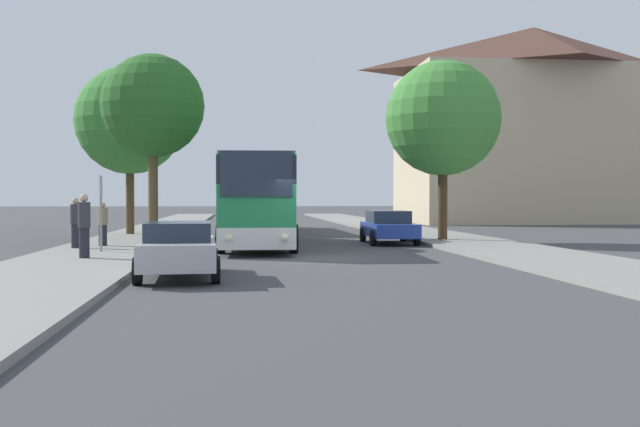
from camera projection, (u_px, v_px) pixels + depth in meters
ground_plane at (315, 258)px, 23.88m from camera, size 300.00×300.00×0.00m
sidewalk_left at (90, 258)px, 23.11m from camera, size 4.00×120.00×0.15m
sidewalk_right at (526, 254)px, 24.64m from camera, size 4.00×120.00×0.15m
building_right_background at (534, 125)px, 58.83m from camera, size 19.92×12.11×15.33m
bus_front at (258, 200)px, 29.27m from camera, size 3.09×11.73×3.42m
bus_middle at (255, 201)px, 43.28m from camera, size 2.92×12.17×3.24m
parked_car_left_curb at (178, 248)px, 17.87m from camera, size 2.07×4.49×1.35m
parked_car_right_near at (389, 226)px, 31.45m from camera, size 2.06×4.66×1.38m
bus_stop_sign at (101, 204)px, 24.62m from camera, size 0.08×0.45×2.52m
pedestrian_waiting_near at (76, 222)px, 26.39m from camera, size 0.36×0.36×1.78m
pedestrian_waiting_far at (103, 224)px, 27.65m from camera, size 0.36×0.36×1.62m
pedestrian_walking_back at (84, 225)px, 22.00m from camera, size 0.36×0.36×1.89m
tree_left_near at (130, 121)px, 36.69m from camera, size 5.30×5.30×8.23m
tree_left_far at (153, 106)px, 31.06m from camera, size 4.28×4.28×7.74m
tree_right_near at (443, 118)px, 31.80m from camera, size 4.90×4.90×7.62m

